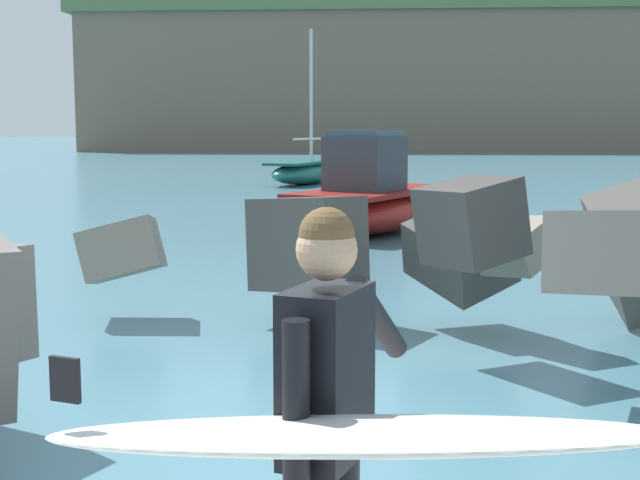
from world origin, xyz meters
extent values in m
plane|color=#42707F|center=(0.00, 0.00, 0.00)|extent=(400.00, 400.00, 0.00)
cube|color=#3D3A38|center=(1.62, 2.13, 1.38)|extent=(1.18, 1.14, 0.89)
cube|color=#4C4944|center=(1.66, 3.52, 0.89)|extent=(1.35, 1.49, 1.13)
cube|color=#4C4944|center=(-0.07, 3.75, 0.95)|extent=(1.43, 1.44, 1.16)
cube|color=slate|center=(2.54, 0.75, 1.27)|extent=(1.07, 1.15, 0.80)
cube|color=gray|center=(-2.29, 3.83, 0.83)|extent=(1.08, 0.93, 0.91)
cube|color=gray|center=(2.18, 2.88, 1.05)|extent=(0.98, 0.96, 0.67)
cube|color=black|center=(0.57, -3.43, 1.44)|extent=(0.33, 0.43, 0.60)
sphere|color=tan|center=(0.57, -3.43, 1.87)|extent=(0.21, 0.21, 0.21)
sphere|color=brown|center=(0.57, -3.43, 1.92)|extent=(0.19, 0.19, 0.19)
cylinder|color=black|center=(0.74, -3.09, 1.56)|extent=(0.26, 0.53, 0.41)
cylinder|color=black|center=(0.49, -3.67, 1.40)|extent=(0.09, 0.09, 0.56)
ellipsoid|color=white|center=(0.56, -3.76, 1.34)|extent=(2.09, 1.02, 0.37)
cube|color=black|center=(-0.34, -3.45, 1.41)|extent=(0.12, 0.06, 0.16)
ellipsoid|color=maroon|center=(0.61, 12.81, 0.47)|extent=(4.14, 5.38, 0.94)
cube|color=maroon|center=(0.61, 12.81, 0.90)|extent=(3.80, 4.95, 0.10)
cube|color=#33383D|center=(0.45, 12.48, 1.51)|extent=(1.83, 1.90, 1.15)
cube|color=#334C5B|center=(0.45, 12.48, 2.14)|extent=(1.65, 1.71, 0.12)
ellipsoid|color=#1E6656|center=(-2.16, 29.34, 0.45)|extent=(3.37, 5.81, 0.91)
cube|color=#164C41|center=(-2.16, 29.34, 0.87)|extent=(3.10, 5.35, 0.10)
cylinder|color=silver|center=(-2.02, 29.73, 3.55)|extent=(0.12, 0.12, 5.29)
cylinder|color=silver|center=(-2.02, 29.73, 1.81)|extent=(1.23, 3.20, 0.08)
sphere|color=#E54C1E|center=(-2.80, 31.45, 0.22)|extent=(0.44, 0.44, 0.44)
sphere|color=#E54C1E|center=(1.52, 36.83, 0.22)|extent=(0.44, 0.44, 0.44)
cube|color=#756651|center=(16.60, 91.21, 6.30)|extent=(87.21, 35.38, 12.60)
cube|color=#567547|center=(16.60, 91.21, 13.20)|extent=(88.95, 36.09, 1.20)
camera|label=1|loc=(0.74, -6.37, 2.28)|focal=49.69mm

